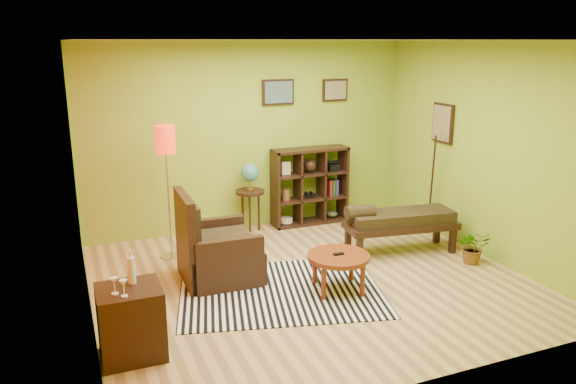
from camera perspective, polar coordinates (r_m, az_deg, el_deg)
name	(u,v)px	position (r m, az deg, el deg)	size (l,w,h in m)	color
ground	(311,280)	(6.85, 2.35, -8.97)	(5.00, 5.00, 0.00)	tan
room_shell	(305,133)	(6.30, 1.70, 6.06)	(5.04, 4.54, 2.82)	#87AA2A
zebra_rug	(280,290)	(6.58, -0.77, -9.95)	(2.29, 1.73, 0.01)	white
coffee_table	(338,260)	(6.48, 5.15, -6.85)	(0.71, 0.71, 0.46)	maroon
armchair	(215,253)	(6.81, -7.44, -6.19)	(0.93, 0.94, 1.09)	black
side_cabinet	(131,322)	(5.39, -15.67, -12.58)	(0.56, 0.51, 0.98)	black
floor_lamp	(166,152)	(7.30, -12.30, 4.02)	(0.27, 0.27, 1.77)	silver
globe_table	(250,181)	(8.29, -3.89, 1.15)	(0.43, 0.43, 1.05)	black
cube_shelf	(311,186)	(8.75, 2.31, 0.61)	(1.20, 0.35, 1.20)	black
bench	(398,220)	(7.71, 11.12, -2.85)	(1.58, 0.75, 0.70)	black
potted_plant	(473,250)	(7.67, 18.29, -5.65)	(0.40, 0.44, 0.35)	#26661E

